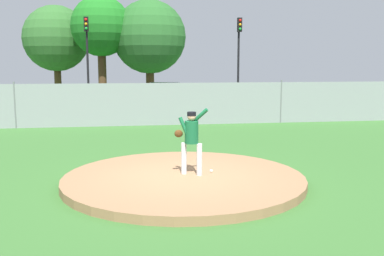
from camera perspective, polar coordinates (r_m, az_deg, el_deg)
name	(u,v)px	position (r m, az deg, el deg)	size (l,w,h in m)	color
ground_plane	(162,140)	(16.43, -3.89, -1.57)	(80.00, 80.00, 0.00)	#386B2D
asphalt_strip	(149,114)	(24.82, -5.60, 1.79)	(44.00, 7.00, 0.01)	#2B2B2D
pitchers_mound	(184,179)	(10.57, -1.06, -6.62)	(5.70, 5.70, 0.19)	#99704C
pitcher_youth	(191,136)	(10.44, -0.12, -1.06)	(0.80, 0.33, 1.60)	silver
baseball	(211,171)	(10.85, 2.48, -5.52)	(0.07, 0.07, 0.07)	white
chainlink_fence	(154,104)	(20.25, -4.90, 3.06)	(30.22, 0.07, 2.03)	gray
parked_car_red	(91,102)	(24.51, -12.90, 3.30)	(2.15, 4.49, 1.56)	#A81919
parked_car_navy	(227,99)	(24.99, 4.58, 3.70)	(2.20, 4.81, 1.68)	#161E4C
parked_car_white	(167,100)	(24.45, -3.27, 3.66)	(1.84, 4.64, 1.74)	silver
parked_car_charcoal	(17,102)	(25.37, -21.57, 3.18)	(2.00, 4.60, 1.65)	#232328
traffic_light_near	(87,47)	(29.08, -13.34, 10.09)	(0.28, 0.46, 5.66)	black
traffic_light_far	(239,47)	(29.61, 6.05, 10.29)	(0.28, 0.46, 5.72)	black
tree_leaning_west	(56,39)	(35.31, -17.06, 10.92)	(4.89, 4.89, 7.09)	#4C331E
tree_broad_right	(101,27)	(32.09, -11.62, 12.60)	(4.17, 4.17, 7.43)	#4C331E
tree_tall_centre	(149,37)	(32.23, -5.48, 11.54)	(5.19, 5.19, 7.25)	#4C331E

